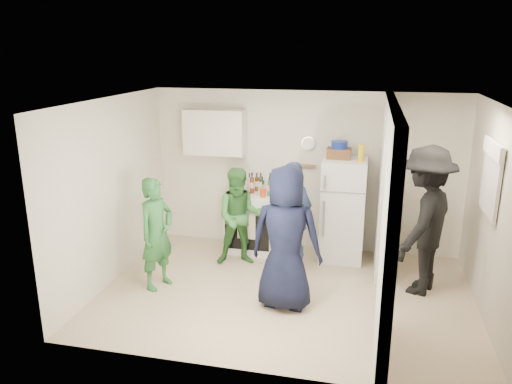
% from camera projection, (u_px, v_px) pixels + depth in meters
% --- Properties ---
extents(floor, '(4.80, 4.80, 0.00)m').
position_uv_depth(floor, '(285.00, 294.00, 6.57)').
color(floor, '#C5B38B').
rests_on(floor, ground).
extents(wall_back, '(4.80, 0.00, 4.80)m').
position_uv_depth(wall_back, '(305.00, 171.00, 7.81)').
color(wall_back, silver).
rests_on(wall_back, floor).
extents(wall_front, '(4.80, 0.00, 4.80)m').
position_uv_depth(wall_front, '(257.00, 257.00, 4.63)').
color(wall_front, silver).
rests_on(wall_front, floor).
extents(wall_left, '(0.00, 3.40, 3.40)m').
position_uv_depth(wall_left, '(112.00, 191.00, 6.73)').
color(wall_left, silver).
rests_on(wall_left, floor).
extents(wall_right, '(0.00, 3.40, 3.40)m').
position_uv_depth(wall_right, '(494.00, 217.00, 5.71)').
color(wall_right, silver).
rests_on(wall_right, floor).
extents(ceiling, '(4.80, 4.80, 0.00)m').
position_uv_depth(ceiling, '(289.00, 102.00, 5.87)').
color(ceiling, white).
rests_on(ceiling, wall_back).
extents(partition_pier_back, '(0.12, 1.20, 2.50)m').
position_uv_depth(partition_pier_back, '(384.00, 186.00, 6.99)').
color(partition_pier_back, silver).
rests_on(partition_pier_back, floor).
extents(partition_pier_front, '(0.12, 1.20, 2.50)m').
position_uv_depth(partition_pier_front, '(388.00, 244.00, 4.93)').
color(partition_pier_front, silver).
rests_on(partition_pier_front, floor).
extents(partition_header, '(0.12, 1.00, 0.40)m').
position_uv_depth(partition_header, '(393.00, 122.00, 5.67)').
color(partition_header, silver).
rests_on(partition_header, partition_pier_back).
extents(stove, '(0.80, 0.66, 0.95)m').
position_uv_depth(stove, '(252.00, 221.00, 7.88)').
color(stove, white).
rests_on(stove, floor).
extents(upper_cabinet, '(0.95, 0.34, 0.70)m').
position_uv_depth(upper_cabinet, '(215.00, 132.00, 7.77)').
color(upper_cabinet, silver).
rests_on(upper_cabinet, wall_back).
extents(fridge, '(0.64, 0.62, 1.55)m').
position_uv_depth(fridge, '(343.00, 210.00, 7.47)').
color(fridge, white).
rests_on(fridge, floor).
extents(wicker_basket, '(0.35, 0.25, 0.15)m').
position_uv_depth(wicker_basket, '(339.00, 153.00, 7.30)').
color(wicker_basket, brown).
rests_on(wicker_basket, fridge).
extents(blue_bowl, '(0.24, 0.24, 0.11)m').
position_uv_depth(blue_bowl, '(339.00, 145.00, 7.26)').
color(blue_bowl, navy).
rests_on(blue_bowl, wicker_basket).
extents(yellow_cup_stack_top, '(0.09, 0.09, 0.25)m').
position_uv_depth(yellow_cup_stack_top, '(361.00, 153.00, 7.08)').
color(yellow_cup_stack_top, yellow).
rests_on(yellow_cup_stack_top, fridge).
extents(wall_clock, '(0.22, 0.02, 0.22)m').
position_uv_depth(wall_clock, '(309.00, 143.00, 7.65)').
color(wall_clock, white).
rests_on(wall_clock, wall_back).
extents(spice_shelf, '(0.35, 0.08, 0.03)m').
position_uv_depth(spice_shelf, '(304.00, 166.00, 7.73)').
color(spice_shelf, olive).
rests_on(spice_shelf, wall_back).
extents(nook_window, '(0.03, 0.70, 0.80)m').
position_uv_depth(nook_window, '(493.00, 179.00, 5.79)').
color(nook_window, black).
rests_on(nook_window, wall_right).
extents(nook_window_frame, '(0.04, 0.76, 0.86)m').
position_uv_depth(nook_window_frame, '(491.00, 179.00, 5.79)').
color(nook_window_frame, white).
rests_on(nook_window_frame, wall_right).
extents(nook_valance, '(0.04, 0.82, 0.18)m').
position_uv_depth(nook_valance, '(493.00, 149.00, 5.70)').
color(nook_valance, white).
rests_on(nook_valance, wall_right).
extents(yellow_cup_stack_stove, '(0.09, 0.09, 0.25)m').
position_uv_depth(yellow_cup_stack_stove, '(241.00, 188.00, 7.53)').
color(yellow_cup_stack_stove, '#D3D612').
rests_on(yellow_cup_stack_stove, stove).
extents(red_cup, '(0.09, 0.09, 0.12)m').
position_uv_depth(red_cup, '(263.00, 193.00, 7.50)').
color(red_cup, red).
rests_on(red_cup, stove).
extents(person_green_left, '(0.54, 0.65, 1.51)m').
position_uv_depth(person_green_left, '(157.00, 234.00, 6.57)').
color(person_green_left, '#296736').
rests_on(person_green_left, floor).
extents(person_green_center, '(0.84, 0.73, 1.46)m').
position_uv_depth(person_green_center, '(240.00, 217.00, 7.30)').
color(person_green_center, '#397B36').
rests_on(person_green_center, floor).
extents(person_denim, '(0.93, 0.96, 1.61)m').
position_uv_depth(person_denim, '(293.00, 217.00, 7.07)').
color(person_denim, '#38537B').
rests_on(person_denim, floor).
extents(person_navy, '(0.93, 0.65, 1.81)m').
position_uv_depth(person_navy, '(286.00, 238.00, 6.02)').
color(person_navy, black).
rests_on(person_navy, floor).
extents(person_nook, '(1.19, 1.45, 1.96)m').
position_uv_depth(person_nook, '(424.00, 221.00, 6.40)').
color(person_nook, black).
rests_on(person_nook, floor).
extents(bottle_a, '(0.08, 0.08, 0.25)m').
position_uv_depth(bottle_a, '(235.00, 182.00, 7.88)').
color(bottle_a, brown).
rests_on(bottle_a, stove).
extents(bottle_b, '(0.07, 0.07, 0.32)m').
position_uv_depth(bottle_b, '(241.00, 183.00, 7.67)').
color(bottle_b, '#184A1D').
rests_on(bottle_b, stove).
extents(bottle_c, '(0.06, 0.06, 0.27)m').
position_uv_depth(bottle_c, '(250.00, 181.00, 7.88)').
color(bottle_c, silver).
rests_on(bottle_c, stove).
extents(bottle_d, '(0.07, 0.07, 0.33)m').
position_uv_depth(bottle_d, '(252.00, 183.00, 7.67)').
color(bottle_d, maroon).
rests_on(bottle_d, stove).
extents(bottle_e, '(0.07, 0.07, 0.28)m').
position_uv_depth(bottle_e, '(261.00, 182.00, 7.84)').
color(bottle_e, '#A0A5B1').
rests_on(bottle_e, stove).
extents(bottle_f, '(0.07, 0.07, 0.26)m').
position_uv_depth(bottle_f, '(262.00, 185.00, 7.69)').
color(bottle_f, '#153A16').
rests_on(bottle_f, stove).
extents(bottle_g, '(0.06, 0.06, 0.30)m').
position_uv_depth(bottle_g, '(270.00, 182.00, 7.77)').
color(bottle_g, olive).
rests_on(bottle_g, stove).
extents(bottle_h, '(0.08, 0.08, 0.28)m').
position_uv_depth(bottle_h, '(232.00, 185.00, 7.66)').
color(bottle_h, '#9DA0A8').
rests_on(bottle_h, stove).
extents(bottle_i, '(0.06, 0.06, 0.29)m').
position_uv_depth(bottle_i, '(257.00, 182.00, 7.81)').
color(bottle_i, '#4E2C0D').
rests_on(bottle_i, stove).
extents(bottle_j, '(0.07, 0.07, 0.31)m').
position_uv_depth(bottle_j, '(270.00, 186.00, 7.54)').
color(bottle_j, '#1F5C37').
rests_on(bottle_j, stove).
extents(bottle_k, '(0.07, 0.07, 0.28)m').
position_uv_depth(bottle_k, '(240.00, 182.00, 7.79)').
color(bottle_k, olive).
rests_on(bottle_k, stove).
extents(bottle_l, '(0.06, 0.06, 0.28)m').
position_uv_depth(bottle_l, '(260.00, 186.00, 7.56)').
color(bottle_l, '#A6A8B7').
rests_on(bottle_l, stove).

